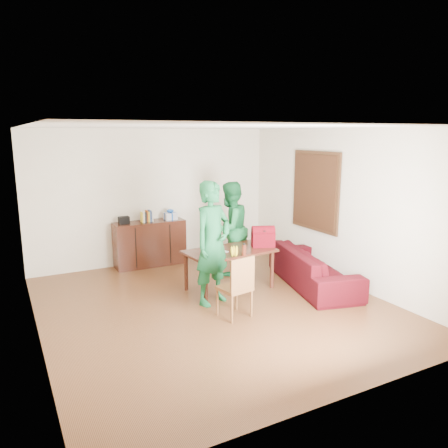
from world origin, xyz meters
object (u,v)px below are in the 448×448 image
bottle (244,250)px  red_bag (263,238)px  sofa (313,267)px  chair (235,299)px  person_near (213,243)px  person_far (230,229)px  laptop (218,250)px  table (230,255)px

bottle → red_bag: (0.58, 0.35, 0.04)m
bottle → sofa: (1.34, -0.10, -0.47)m
chair → person_near: bearing=83.9°
person_far → bottle: bearing=50.4°
chair → sofa: bearing=6.4°
person_near → sofa: (1.90, -0.10, -0.64)m
laptop → bottle: bearing=-64.9°
chair → laptop: (0.21, 0.98, 0.46)m
person_far → red_bag: size_ratio=4.52×
laptop → red_bag: size_ratio=0.90×
chair → bottle: 0.97m
red_bag → person_near: bearing=-141.4°
person_far → bottle: 1.20m
sofa → laptop: bearing=89.3°
table → person_far: person_far is taller
sofa → red_bag: bearing=73.9°
chair → person_near: (-0.04, 0.64, 0.69)m
chair → person_far: person_far is taller
bottle → sofa: bearing=-4.1°
sofa → person_near: bearing=101.3°
person_far → chair: bearing=41.6°
person_near → person_far: size_ratio=1.10×
laptop → person_far: bearing=34.0°
bottle → laptop: bearing=131.3°
person_near → bottle: bearing=-21.3°
table → laptop: 0.29m
bottle → chair: bearing=-129.0°
table → bottle: size_ratio=7.60×
table → person_near: 0.74m
laptop → sofa: (1.65, -0.44, -0.41)m
red_bag → table: bearing=-163.2°
table → person_near: person_near is taller
person_near → red_bag: person_near is taller
chair → person_far: (0.87, 1.77, 0.61)m
chair → person_near: 0.94m
person_near → person_far: (0.92, 1.14, -0.08)m
person_far → laptop: person_far is taller
chair → person_near: size_ratio=0.48×
chair → red_bag: (1.10, 0.99, 0.56)m
person_far → sofa: 1.67m
table → red_bag: (0.63, -0.05, 0.22)m
table → sofa: 1.51m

